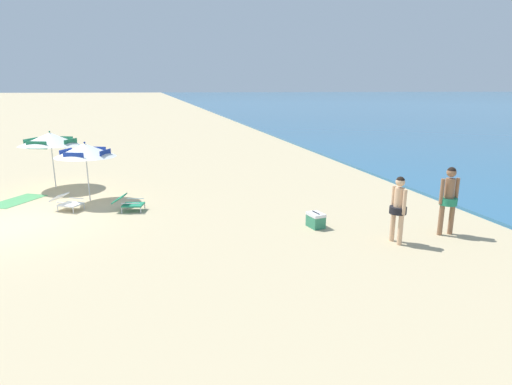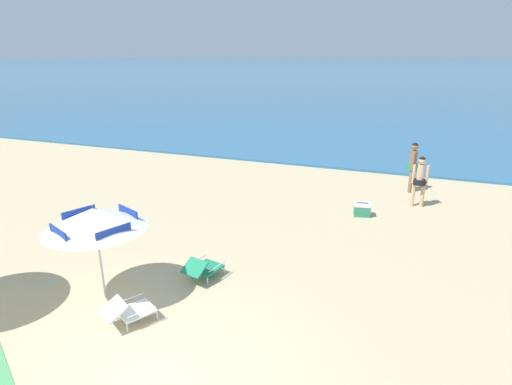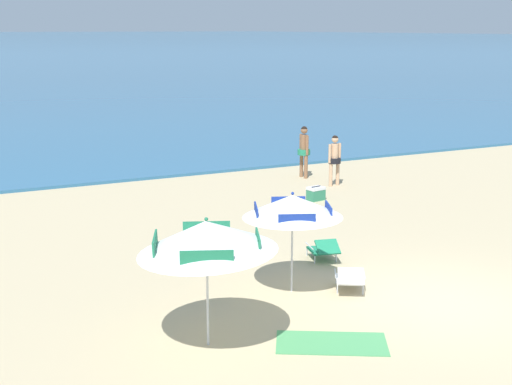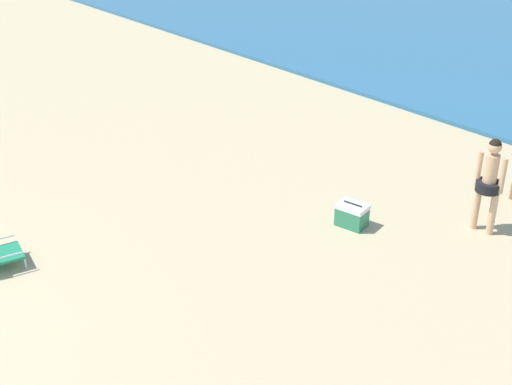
# 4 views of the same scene
# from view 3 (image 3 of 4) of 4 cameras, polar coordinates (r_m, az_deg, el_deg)

# --- Properties ---
(ground_plane) EXTENTS (800.00, 800.00, 0.00)m
(ground_plane) POSITION_cam_3_polar(r_m,az_deg,el_deg) (14.07, 14.46, -8.43)
(ground_plane) COLOR tan
(beach_umbrella_striped_main) EXTENTS (2.63, 2.63, 1.99)m
(beach_umbrella_striped_main) POSITION_cam_3_polar(r_m,az_deg,el_deg) (13.71, 2.90, -1.08)
(beach_umbrella_striped_main) COLOR silver
(beach_umbrella_striped_main) RESTS_ON ground
(beach_umbrella_striped_second) EXTENTS (2.80, 2.79, 2.15)m
(beach_umbrella_striped_second) POSITION_cam_3_polar(r_m,az_deg,el_deg) (11.32, -3.93, -3.50)
(beach_umbrella_striped_second) COLOR silver
(beach_umbrella_striped_second) RESTS_ON ground
(lounge_chair_under_umbrella) EXTENTS (0.72, 0.99, 0.52)m
(lounge_chair_under_umbrella) POSITION_cam_3_polar(r_m,az_deg,el_deg) (15.95, 5.36, -4.47)
(lounge_chair_under_umbrella) COLOR #1E7F56
(lounge_chair_under_umbrella) RESTS_ON ground
(lounge_chair_beside_umbrella) EXTENTS (0.90, 1.03, 0.52)m
(lounge_chair_beside_umbrella) POSITION_cam_3_polar(r_m,az_deg,el_deg) (14.19, 7.44, -6.75)
(lounge_chair_beside_umbrella) COLOR white
(lounge_chair_beside_umbrella) RESTS_ON ground
(person_standing_near_shore) EXTENTS (0.43, 0.53, 1.77)m
(person_standing_near_shore) POSITION_cam_3_polar(r_m,az_deg,el_deg) (24.56, 3.81, 3.52)
(person_standing_near_shore) COLOR #8C6042
(person_standing_near_shore) RESTS_ON ground
(person_standing_beside) EXTENTS (0.49, 0.40, 1.65)m
(person_standing_beside) POSITION_cam_3_polar(r_m,az_deg,el_deg) (23.37, 6.23, 2.83)
(person_standing_beside) COLOR #D8A87F
(person_standing_beside) RESTS_ON ground
(cooler_box) EXTENTS (0.55, 0.44, 0.43)m
(cooler_box) POSITION_cam_3_polar(r_m,az_deg,el_deg) (21.50, 4.75, -0.07)
(cooler_box) COLOR #2D7F5B
(cooler_box) RESTS_ON ground
(beach_towel) EXTENTS (2.01, 1.67, 0.01)m
(beach_towel) POSITION_cam_3_polar(r_m,az_deg,el_deg) (12.05, 5.99, -11.75)
(beach_towel) COLOR #4C9E5B
(beach_towel) RESTS_ON ground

